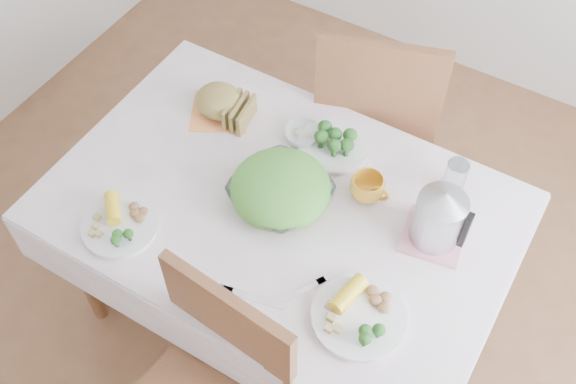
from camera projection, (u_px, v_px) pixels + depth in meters
The scene contains 17 objects.
floor at pixel (281, 311), 2.82m from camera, with size 3.60×3.60×0.00m, color brown.
dining_table at pixel (281, 265), 2.52m from camera, with size 1.40×0.90×0.75m, color brown.
tablecloth at pixel (280, 205), 2.21m from camera, with size 1.50×1.00×0.01m, color silver.
chair_far at pixel (375, 122), 2.83m from camera, with size 0.48×0.48×1.07m, color brown.
salad_bowl at pixel (281, 193), 2.19m from camera, with size 0.31×0.31×0.08m, color white.
dinner_plate_left at pixel (120, 226), 2.14m from camera, with size 0.25×0.25×0.02m, color white.
dinner_plate_right at pixel (359, 317), 1.95m from camera, with size 0.28×0.28×0.02m, color white.
broccoli_plate at pixel (334, 146), 2.34m from camera, with size 0.26×0.26×0.02m, color beige.
napkin at pixel (220, 111), 2.46m from camera, with size 0.21×0.21×0.00m, color #FF934B.
bread_loaf at pixel (219, 100), 2.41m from camera, with size 0.17×0.16×0.10m, color olive.
fruit_bowl at pixel (303, 135), 2.36m from camera, with size 0.13×0.13×0.04m, color white.
yellow_mug at pixel (367, 188), 2.19m from camera, with size 0.11×0.11×0.09m, color gold.
glass_tumbler at pixel (455, 179), 2.19m from camera, with size 0.07×0.07×0.14m, color white.
pink_tray at pixel (433, 236), 2.12m from camera, with size 0.19×0.19×0.01m, color #CD7D89.
electric_kettle at pixel (440, 216), 2.03m from camera, with size 0.16×0.16×0.22m, color #B2B5BA.
fork_right at pixel (300, 291), 2.01m from camera, with size 0.02×0.17×0.00m, color silver.
knife at pixel (254, 298), 2.00m from camera, with size 0.02×0.20×0.00m, color silver.
Camera 1 is at (0.69, -1.10, 2.55)m, focal length 42.00 mm.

